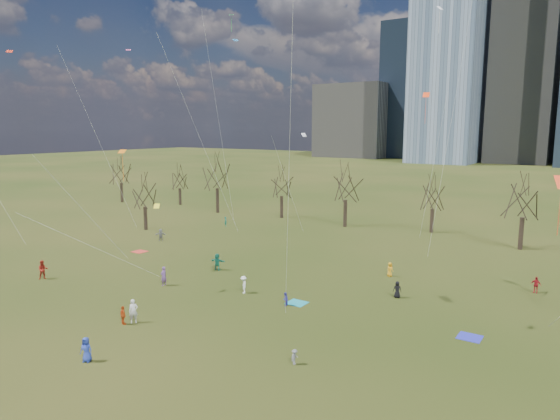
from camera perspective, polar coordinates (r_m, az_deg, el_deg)
The scene contains 21 objects.
ground at distance 39.23m, azimuth -10.00°, elevation -12.56°, with size 500.00×500.00×0.00m, color black.
downtown_skyline at distance 239.66m, azimuth 27.71°, elevation 14.17°, with size 212.50×78.00×118.00m.
bare_tree_row at distance 68.80m, azimuth 11.67°, elevation 2.12°, with size 113.04×29.80×9.50m.
blanket_teal at distance 42.66m, azimuth 1.93°, elevation -10.57°, with size 1.60×1.50×0.03m, color teal.
blanket_navy at distance 38.55m, azimuth 20.85°, elevation -13.43°, with size 1.60×1.50×0.03m, color #252AAE.
blanket_crimson at distance 61.84m, azimuth -15.74°, elevation -4.59°, with size 1.60×1.50×0.03m, color red.
person_0 at distance 34.72m, azimuth -21.27°, elevation -14.64°, with size 0.78×0.51×1.60m, color #263CA8.
person_1 at distance 39.89m, azimuth -16.41°, elevation -11.03°, with size 0.67×0.44×1.83m, color silver.
person_2 at distance 53.97m, azimuth -25.46°, elevation -6.18°, with size 0.91×0.71×1.88m, color #A42217.
person_3 at distance 32.30m, azimuth 1.68°, elevation -16.43°, with size 0.64×0.37×0.99m, color slate.
person_4 at distance 39.82m, azimuth -17.49°, elevation -11.41°, with size 0.85×0.35×1.44m, color #CD4C16.
person_5 at distance 52.21m, azimuth -7.19°, elevation -5.90°, with size 1.63×0.52×1.76m, color #1C7E65.
person_6 at distance 44.82m, azimuth 13.26°, elevation -8.85°, with size 0.72×0.47×1.48m, color black.
person_7 at distance 48.11m, azimuth -13.16°, elevation -7.37°, with size 0.66×0.43×1.81m, color #764C98.
person_8 at distance 41.86m, azimuth 0.60°, elevation -10.15°, with size 0.55×0.43×1.14m, color #2B27AC.
person_9 at distance 44.95m, azimuth -4.18°, elevation -8.50°, with size 1.02×0.58×1.57m, color white.
person_10 at distance 50.38m, azimuth 27.20°, elevation -7.61°, with size 0.87×0.36×1.48m, color #B21923.
person_11 at distance 66.93m, azimuth -13.48°, elevation -2.78°, with size 1.45×0.46×1.56m, color slate.
person_12 at distance 50.85m, azimuth 12.46°, elevation -6.65°, with size 0.70×0.46×1.43m, color #F3A51B.
person_13 at distance 75.13m, azimuth -6.23°, elevation -1.32°, with size 0.51×0.34×1.41m, color #197364.
kites_airborne at distance 47.51m, azimuth 4.03°, elevation 8.13°, with size 72.58×38.40×29.89m.
Camera 1 is at (25.39, -26.13, 14.55)m, focal length 32.00 mm.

